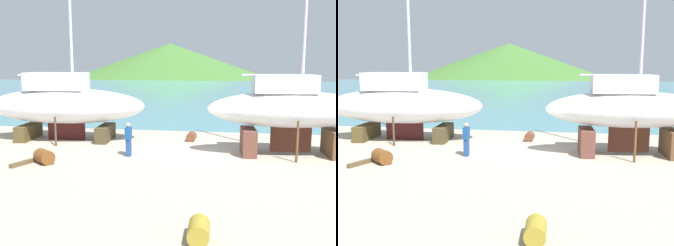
% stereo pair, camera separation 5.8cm
% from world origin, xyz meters
% --- Properties ---
extents(ground_plane, '(47.18, 47.18, 0.00)m').
position_xyz_m(ground_plane, '(0.00, -5.12, 0.00)').
color(ground_plane, '#AF9F8C').
extents(sea_water, '(151.48, 89.98, 0.01)m').
position_xyz_m(sea_water, '(0.00, 51.66, 0.00)').
color(sea_water, teal).
rests_on(sea_water, ground).
extents(headland_hill, '(177.37, 177.37, 31.21)m').
position_xyz_m(headland_hill, '(-29.27, 171.64, 0.00)').
color(headland_hill, '#406F2F').
rests_on(headland_hill, ground).
extents(sailboat_large_starboard, '(10.10, 4.13, 17.45)m').
position_xyz_m(sailboat_large_starboard, '(-8.62, 2.34, 2.24)').
color(sailboat_large_starboard, '#453C23').
rests_on(sailboat_large_starboard, ground).
extents(sailboat_far_slipway, '(8.74, 3.19, 13.14)m').
position_xyz_m(sailboat_far_slipway, '(4.57, 0.31, 2.39)').
color(sailboat_far_slipway, brown).
rests_on(sailboat_far_slipway, ground).
extents(worker, '(0.28, 0.46, 1.72)m').
position_xyz_m(worker, '(-3.61, -1.25, 0.90)').
color(worker, navy).
rests_on(worker, ground).
extents(barrel_tipped_left, '(0.62, 0.95, 0.58)m').
position_xyz_m(barrel_tipped_left, '(0.75, -10.24, 0.29)').
color(barrel_tipped_left, olive).
rests_on(barrel_tipped_left, ground).
extents(barrel_rust_near, '(1.16, 1.12, 0.68)m').
position_xyz_m(barrel_rust_near, '(-7.16, -3.37, 0.34)').
color(barrel_rust_near, brown).
rests_on(barrel_rust_near, ground).
extents(barrel_rust_far, '(0.59, 0.85, 0.55)m').
position_xyz_m(barrel_rust_far, '(-0.84, 3.27, 0.28)').
color(barrel_rust_far, brown).
rests_on(barrel_rust_far, ground).
extents(timber_plank_near, '(0.85, 2.05, 0.19)m').
position_xyz_m(timber_plank_near, '(-7.93, -3.46, 0.09)').
color(timber_plank_near, brown).
rests_on(timber_plank_near, ground).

